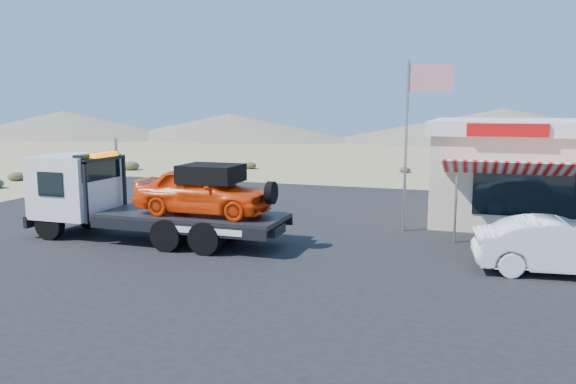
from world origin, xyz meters
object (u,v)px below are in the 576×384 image
(white_sedan, at_px, (562,247))
(jerky_store, at_px, (567,169))
(tow_truck, at_px, (149,195))
(flagpole, at_px, (413,127))

(white_sedan, height_order, jerky_store, jerky_store)
(jerky_store, bearing_deg, tow_truck, -148.05)
(white_sedan, height_order, flagpole, flagpole)
(flagpole, bearing_deg, jerky_store, 38.79)
(jerky_store, distance_m, flagpole, 7.36)
(white_sedan, bearing_deg, jerky_store, -14.27)
(flagpole, bearing_deg, white_sedan, -41.63)
(tow_truck, relative_size, white_sedan, 1.93)
(tow_truck, bearing_deg, flagpole, 26.58)
(white_sedan, bearing_deg, tow_truck, 84.35)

